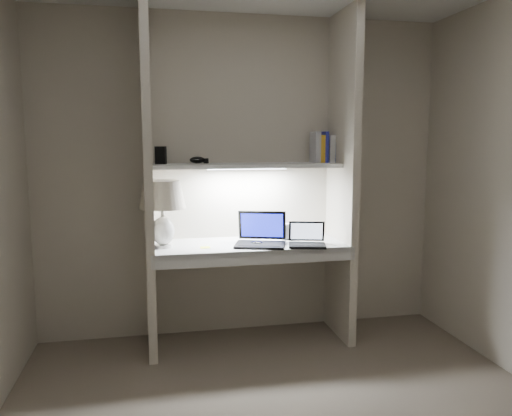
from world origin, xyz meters
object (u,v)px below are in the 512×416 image
object	(u,v)px
laptop_main	(261,237)
speaker	(287,232)
table_lamp	(162,203)
laptop_netbook	(307,240)
book_row	(326,148)

from	to	relation	value
laptop_main	speaker	size ratio (longest dim) A/B	3.49
table_lamp	laptop_netbook	world-z (taller)	table_lamp
laptop_netbook	table_lamp	bearing A→B (deg)	-173.13
laptop_main	laptop_netbook	size ratio (longest dim) A/B	1.38
speaker	book_row	size ratio (longest dim) A/B	0.52
laptop_netbook	book_row	bearing A→B (deg)	67.18
table_lamp	laptop_main	size ratio (longest dim) A/B	1.11
speaker	book_row	distance (m)	0.73
table_lamp	book_row	xyz separation A→B (m)	(1.29, 0.18, 0.38)
table_lamp	laptop_netbook	bearing A→B (deg)	-7.87
table_lamp	book_row	distance (m)	1.35
laptop_main	speaker	bearing A→B (deg)	48.84
table_lamp	speaker	world-z (taller)	table_lamp
laptop_netbook	speaker	distance (m)	0.26
laptop_main	laptop_netbook	distance (m)	0.34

